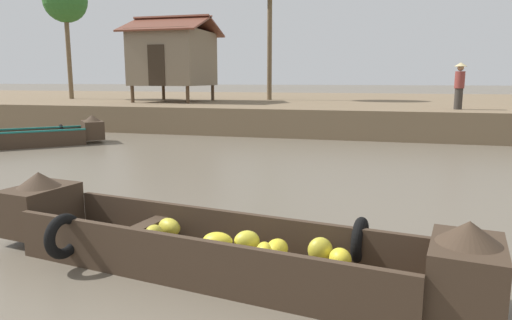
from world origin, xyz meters
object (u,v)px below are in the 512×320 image
Objects in this scene: cargo_boat_upstream at (21,137)px; stilt_house_left at (173,57)px; palm_tree_mid at (65,1)px; vendor_person at (459,83)px; banana_boat at (212,244)px.

stilt_house_left reaches higher than cargo_boat_upstream.
palm_tree_mid is at bearing 118.68° from cargo_boat_upstream.
vendor_person is (19.12, -4.00, -4.19)m from palm_tree_mid.
palm_tree_mid reaches higher than banana_boat.
vendor_person is at bearing -11.81° from palm_tree_mid.
banana_boat is 1.46× the size of stilt_house_left.
cargo_boat_upstream is at bearing -98.53° from stilt_house_left.
palm_tree_mid is (-14.73, 17.48, 5.85)m from banana_boat.
banana_boat is 18.32m from stilt_house_left.
cargo_boat_upstream is (-9.30, 7.54, 0.01)m from banana_boat.
banana_boat is 14.27m from vendor_person.
cargo_boat_upstream reaches higher than banana_boat.
cargo_boat_upstream is 1.06× the size of stilt_house_left.
palm_tree_mid is (-5.43, 9.93, 5.84)m from cargo_boat_upstream.
banana_boat is at bearing -108.01° from vendor_person.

